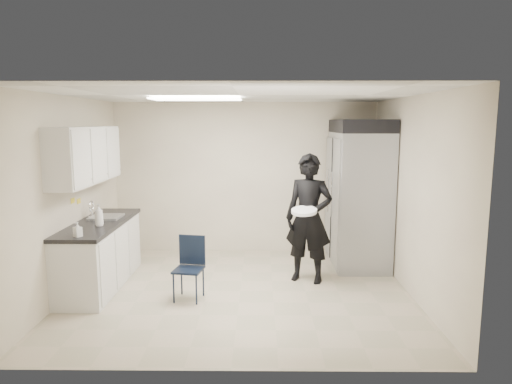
{
  "coord_description": "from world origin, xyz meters",
  "views": [
    {
      "loc": [
        0.27,
        -5.88,
        2.26
      ],
      "look_at": [
        0.21,
        0.2,
        1.33
      ],
      "focal_mm": 32.0,
      "sensor_mm": 36.0,
      "label": 1
    }
  ],
  "objects_px": {
    "folding_chair": "(188,270)",
    "lower_counter": "(100,256)",
    "commercial_fridge": "(358,199)",
    "man_tuxedo": "(309,218)"
  },
  "relations": [
    {
      "from": "commercial_fridge",
      "to": "man_tuxedo",
      "type": "xyz_separation_m",
      "value": [
        -0.88,
        -0.85,
        -0.14
      ]
    },
    {
      "from": "lower_counter",
      "to": "man_tuxedo",
      "type": "xyz_separation_m",
      "value": [
        2.9,
        0.23,
        0.48
      ]
    },
    {
      "from": "lower_counter",
      "to": "man_tuxedo",
      "type": "bearing_deg",
      "value": 4.52
    },
    {
      "from": "lower_counter",
      "to": "commercial_fridge",
      "type": "relative_size",
      "value": 0.9
    },
    {
      "from": "folding_chair",
      "to": "man_tuxedo",
      "type": "xyz_separation_m",
      "value": [
        1.6,
        0.72,
        0.52
      ]
    },
    {
      "from": "lower_counter",
      "to": "man_tuxedo",
      "type": "distance_m",
      "value": 2.95
    },
    {
      "from": "commercial_fridge",
      "to": "man_tuxedo",
      "type": "height_order",
      "value": "commercial_fridge"
    },
    {
      "from": "folding_chair",
      "to": "lower_counter",
      "type": "bearing_deg",
      "value": 169.05
    },
    {
      "from": "lower_counter",
      "to": "folding_chair",
      "type": "bearing_deg",
      "value": -20.77
    },
    {
      "from": "lower_counter",
      "to": "folding_chair",
      "type": "relative_size",
      "value": 2.41
    }
  ]
}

